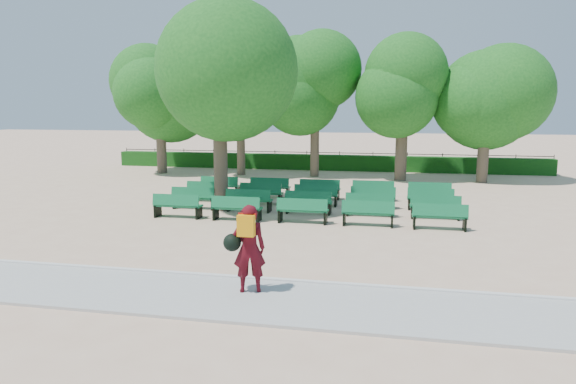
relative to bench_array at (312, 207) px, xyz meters
name	(u,v)px	position (x,y,z in m)	size (l,w,h in m)	color
ground	(267,218)	(-1.27, -1.84, -0.09)	(120.00, 120.00, 0.00)	tan
paving	(180,295)	(-1.27, -9.24, -0.06)	(30.00, 2.20, 0.06)	#AAAAA6
curb	(200,275)	(-1.27, -8.09, -0.04)	(30.00, 0.12, 0.10)	silver
hedge	(322,162)	(-1.27, 12.16, 0.36)	(26.00, 0.70, 0.90)	#154C14
fence	(323,169)	(-1.27, 12.56, -0.09)	(26.00, 0.10, 1.02)	black
tree_line	(312,179)	(-1.27, 8.16, -0.09)	(21.80, 6.80, 7.04)	#1F681D
bench_array	(312,207)	(0.00, 0.00, 0.00)	(1.65, 0.51, 1.04)	#136D3D
tree_among	(219,91)	(-3.26, -0.74, 4.19)	(4.73, 4.73, 6.43)	brown
person	(248,247)	(0.05, -8.87, 0.90)	(0.88, 0.60, 1.78)	#4A0A12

